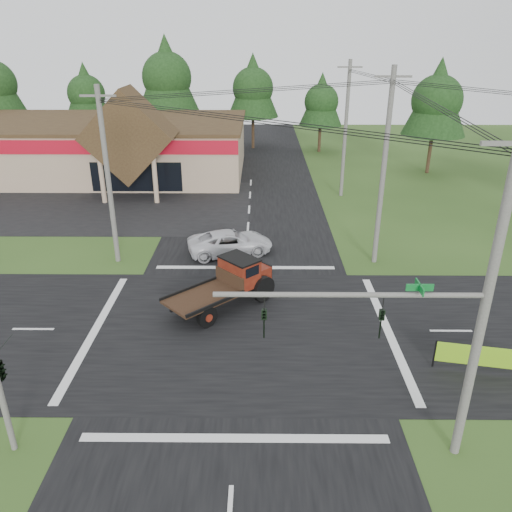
{
  "coord_description": "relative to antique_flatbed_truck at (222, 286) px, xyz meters",
  "views": [
    {
      "loc": [
        0.86,
        -20.34,
        12.93
      ],
      "look_at": [
        0.67,
        3.83,
        2.2
      ],
      "focal_mm": 35.0,
      "sensor_mm": 36.0,
      "label": 1
    }
  ],
  "objects": [
    {
      "name": "tree_row_b",
      "position": [
        -18.95,
        39.78,
        5.46
      ],
      "size": [
        5.6,
        5.6,
        10.1
      ],
      "color": "#332316",
      "rests_on": "ground"
    },
    {
      "name": "cvs_building",
      "position": [
        -14.65,
        27.35,
        1.53
      ],
      "size": [
        30.4,
        18.2,
        9.19
      ],
      "color": "tan",
      "rests_on": "ground"
    },
    {
      "name": "ground",
      "position": [
        1.05,
        -2.22,
        -1.25
      ],
      "size": [
        120.0,
        120.0,
        0.0
      ],
      "primitive_type": "plane",
      "color": "#2A4518",
      "rests_on": "ground"
    },
    {
      "name": "utility_pole_ne",
      "position": [
        9.05,
        5.78,
        4.64
      ],
      "size": [
        2.0,
        0.3,
        11.5
      ],
      "color": "#595651",
      "rests_on": "ground"
    },
    {
      "name": "utility_pole_nw",
      "position": [
        -6.95,
        5.78,
        4.14
      ],
      "size": [
        2.0,
        0.3,
        10.5
      ],
      "color": "#595651",
      "rests_on": "ground"
    },
    {
      "name": "roadside_banner",
      "position": [
        11.14,
        -5.36,
        -0.59
      ],
      "size": [
        3.79,
        0.84,
        1.31
      ],
      "primitive_type": null,
      "rotation": [
        0.0,
        0.0,
        -0.19
      ],
      "color": "#74B117",
      "rests_on": "ground"
    },
    {
      "name": "tree_side_ne",
      "position": [
        19.05,
        27.78,
        6.13
      ],
      "size": [
        6.16,
        6.16,
        11.11
      ],
      "color": "#332316",
      "rests_on": "ground"
    },
    {
      "name": "utility_pole_n",
      "position": [
        9.05,
        19.78,
        4.49
      ],
      "size": [
        2.0,
        0.3,
        11.2
      ],
      "color": "#595651",
      "rests_on": "ground"
    },
    {
      "name": "road_ew",
      "position": [
        1.05,
        -2.22,
        -1.24
      ],
      "size": [
        120.0,
        12.0,
        0.02
      ],
      "primitive_type": "cube",
      "color": "black",
      "rests_on": "ground"
    },
    {
      "name": "road_ns",
      "position": [
        1.05,
        -2.22,
        -1.24
      ],
      "size": [
        12.0,
        120.0,
        0.02
      ],
      "primitive_type": "cube",
      "color": "black",
      "rests_on": "ground"
    },
    {
      "name": "traffic_signal_mast",
      "position": [
        6.87,
        -9.72,
        3.18
      ],
      "size": [
        8.12,
        0.24,
        7.0
      ],
      "color": "#595651",
      "rests_on": "ground"
    },
    {
      "name": "white_pickup",
      "position": [
        0.03,
        7.0,
        -0.5
      ],
      "size": [
        5.86,
        3.8,
        1.5
      ],
      "primitive_type": "imported",
      "rotation": [
        0.0,
        0.0,
        1.83
      ],
      "color": "silver",
      "rests_on": "ground"
    },
    {
      "name": "parking_apron",
      "position": [
        -12.95,
        16.78,
        -1.23
      ],
      "size": [
        28.0,
        14.0,
        0.02
      ],
      "primitive_type": "cube",
      "color": "black",
      "rests_on": "ground"
    },
    {
      "name": "tree_row_c",
      "position": [
        -8.95,
        38.78,
        7.47
      ],
      "size": [
        7.28,
        7.28,
        13.13
      ],
      "color": "#332316",
      "rests_on": "ground"
    },
    {
      "name": "tree_row_d",
      "position": [
        1.05,
        39.78,
        6.13
      ],
      "size": [
        6.16,
        6.16,
        11.11
      ],
      "color": "#332316",
      "rests_on": "ground"
    },
    {
      "name": "utility_pole_nr",
      "position": [
        8.55,
        -9.72,
        4.39
      ],
      "size": [
        2.0,
        0.3,
        11.0
      ],
      "color": "#595651",
      "rests_on": "ground"
    },
    {
      "name": "tree_row_e",
      "position": [
        9.05,
        37.78,
        4.79
      ],
      "size": [
        5.04,
        5.04,
        9.09
      ],
      "color": "#332316",
      "rests_on": "ground"
    },
    {
      "name": "antique_flatbed_truck",
      "position": [
        0.0,
        0.0,
        0.0
      ],
      "size": [
        5.9,
        5.76,
        2.49
      ],
      "primitive_type": null,
      "rotation": [
        0.0,
        0.0,
        -0.81
      ],
      "color": "#51130B",
      "rests_on": "ground"
    }
  ]
}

